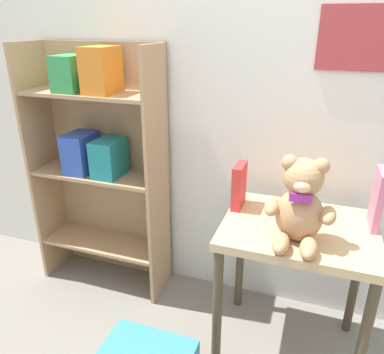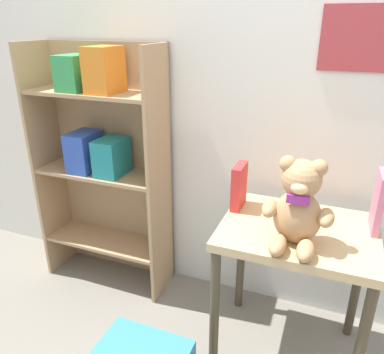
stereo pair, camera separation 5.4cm
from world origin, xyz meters
The scene contains 7 objects.
wall_back centered at (0.00, 1.28, 1.25)m, with size 4.80×0.07×2.50m.
bookshelf_side centered at (-0.91, 1.13, 0.77)m, with size 0.72×0.27×1.33m.
display_table centered at (0.15, 0.91, 0.55)m, with size 0.61×0.49×0.65m.
teddy_bear centered at (0.15, 0.79, 0.81)m, with size 0.25×0.23×0.33m.
book_standing_red centered at (-0.13, 1.00, 0.75)m, with size 0.04×0.13×0.20m, color red.
book_standing_orange centered at (0.15, 1.02, 0.77)m, with size 0.02×0.12×0.23m, color orange.
book_standing_pink centered at (0.43, 1.01, 0.77)m, with size 0.03×0.15×0.24m, color #D17093.
Camera 1 is at (0.18, -0.48, 1.42)m, focal length 35.00 mm.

